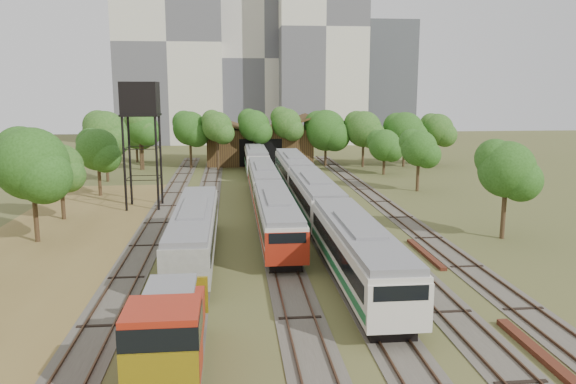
{
  "coord_description": "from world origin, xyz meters",
  "views": [
    {
      "loc": [
        -5.33,
        -30.95,
        11.61
      ],
      "look_at": [
        -0.36,
        18.23,
        2.5
      ],
      "focal_mm": 35.0,
      "sensor_mm": 36.0,
      "label": 1
    }
  ],
  "objects": [
    {
      "name": "ground",
      "position": [
        0.0,
        0.0,
        0.0
      ],
      "size": [
        240.0,
        240.0,
        0.0
      ],
      "primitive_type": "plane",
      "color": "#475123",
      "rests_on": "ground"
    },
    {
      "name": "maintenance_shed",
      "position": [
        -1.0,
        57.98,
        2.91
      ],
      "size": [
        16.45,
        11.55,
        7.58
      ],
      "color": "#352313",
      "rests_on": "ground"
    },
    {
      "name": "railcar_green_set",
      "position": [
        2.0,
        17.93,
        1.98
      ],
      "size": [
        3.02,
        52.08,
        3.74
      ],
      "color": "black",
      "rests_on": "ground"
    },
    {
      "name": "rail_pile_near",
      "position": [
        8.0,
        -9.72,
        0.13
      ],
      "size": [
        0.54,
        8.06,
        0.27
      ],
      "primitive_type": "cube",
      "color": "#552618",
      "rests_on": "ground"
    },
    {
      "name": "shunter_locomotive",
      "position": [
        -8.0,
        -9.37,
        1.79
      ],
      "size": [
        2.83,
        8.1,
        3.7
      ],
      "color": "black",
      "rests_on": "ground"
    },
    {
      "name": "old_grey_coach",
      "position": [
        -8.0,
        7.24,
        1.91
      ],
      "size": [
        2.84,
        18.0,
        3.51
      ],
      "color": "black",
      "rests_on": "ground"
    },
    {
      "name": "railcar_red_set",
      "position": [
        -2.0,
        19.6,
        1.84
      ],
      "size": [
        2.81,
        34.58,
        3.47
      ],
      "color": "black",
      "rests_on": "ground"
    },
    {
      "name": "dry_grass_patch",
      "position": [
        -18.0,
        8.0,
        0.02
      ],
      "size": [
        14.0,
        60.0,
        0.04
      ],
      "primitive_type": "cube",
      "color": "brown",
      "rests_on": "ground"
    },
    {
      "name": "tower_centre",
      "position": [
        2.0,
        100.0,
        18.0
      ],
      "size": [
        20.0,
        18.0,
        36.0
      ],
      "primitive_type": "cube",
      "color": "beige",
      "rests_on": "ground"
    },
    {
      "name": "tree_band_far",
      "position": [
        6.9,
        52.02,
        5.79
      ],
      "size": [
        49.06,
        7.87,
        9.11
      ],
      "color": "#382616",
      "rests_on": "ground"
    },
    {
      "name": "tower_right",
      "position": [
        14.0,
        92.0,
        24.0
      ],
      "size": [
        18.0,
        16.0,
        48.0
      ],
      "primitive_type": "cube",
      "color": "beige",
      "rests_on": "ground"
    },
    {
      "name": "rail_pile_far",
      "position": [
        8.2,
        6.12,
        0.12
      ],
      "size": [
        0.44,
        7.09,
        0.23
      ],
      "primitive_type": "cube",
      "color": "#552618",
      "rests_on": "ground"
    },
    {
      "name": "railcar_rear",
      "position": [
        -2.0,
        46.86,
        1.92
      ],
      "size": [
        2.94,
        16.08,
        3.64
      ],
      "color": "black",
      "rests_on": "ground"
    },
    {
      "name": "tracks",
      "position": [
        -0.67,
        25.0,
        0.04
      ],
      "size": [
        24.6,
        80.0,
        0.19
      ],
      "color": "#4C473D",
      "rests_on": "ground"
    },
    {
      "name": "tree_band_left",
      "position": [
        -20.28,
        30.94,
        5.5
      ],
      "size": [
        7.99,
        74.47,
        8.92
      ],
      "color": "#382616",
      "rests_on": "ground"
    },
    {
      "name": "tower_left",
      "position": [
        -18.0,
        95.0,
        21.0
      ],
      "size": [
        22.0,
        16.0,
        42.0
      ],
      "primitive_type": "cube",
      "color": "beige",
      "rests_on": "ground"
    },
    {
      "name": "water_tower",
      "position": [
        -13.99,
        24.72,
        10.35
      ],
      "size": [
        3.55,
        3.55,
        12.27
      ],
      "color": "black",
      "rests_on": "ground"
    },
    {
      "name": "tree_band_right",
      "position": [
        15.68,
        27.95,
        4.81
      ],
      "size": [
        4.65,
        38.17,
        7.69
      ],
      "color": "#382616",
      "rests_on": "ground"
    },
    {
      "name": "tower_far_right",
      "position": [
        34.0,
        110.0,
        14.0
      ],
      "size": [
        12.0,
        12.0,
        28.0
      ],
      "primitive_type": "cube",
      "color": "#44484D",
      "rests_on": "ground"
    }
  ]
}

